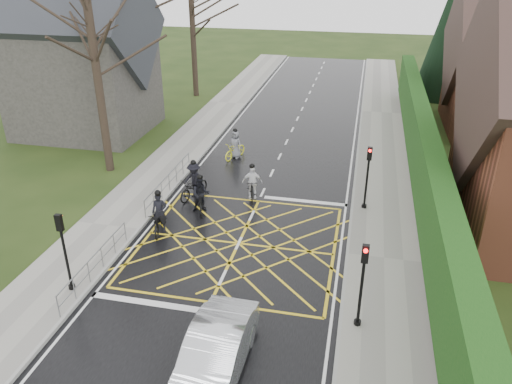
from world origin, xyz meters
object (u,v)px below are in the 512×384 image
at_px(cyclist_mid, 194,184).
at_px(car, 214,355).
at_px(cyclist_rear, 159,218).
at_px(cyclist_back, 201,198).
at_px(cyclist_lead, 235,148).
at_px(cyclist_front, 252,186).

bearing_deg(cyclist_mid, car, -48.25).
bearing_deg(cyclist_mid, cyclist_rear, -76.80).
height_order(cyclist_rear, cyclist_back, cyclist_rear).
relative_size(cyclist_rear, cyclist_lead, 1.08).
xyz_separation_m(cyclist_back, cyclist_front, (2.05, 1.84, -0.03)).
bearing_deg(cyclist_mid, cyclist_lead, 103.00).
xyz_separation_m(cyclist_front, cyclist_lead, (-2.15, 4.98, -0.06)).
bearing_deg(car, cyclist_front, 98.49).
relative_size(cyclist_rear, car, 0.46).
xyz_separation_m(cyclist_rear, cyclist_mid, (0.42, 3.48, 0.09)).
bearing_deg(cyclist_back, cyclist_front, 22.95).
distance_m(cyclist_lead, car, 16.77).
height_order(cyclist_rear, cyclist_front, cyclist_rear).
bearing_deg(cyclist_back, cyclist_mid, 101.13).
xyz_separation_m(cyclist_back, cyclist_mid, (-0.78, 1.34, 0.01)).
distance_m(cyclist_back, cyclist_lead, 6.82).
bearing_deg(cyclist_back, car, -88.61).
xyz_separation_m(cyclist_rear, cyclist_lead, (1.10, 8.96, -0.01)).
relative_size(cyclist_back, cyclist_front, 1.02).
distance_m(cyclist_rear, cyclist_back, 2.45).
xyz_separation_m(cyclist_mid, car, (4.33, -10.88, 0.02)).
distance_m(cyclist_mid, cyclist_front, 2.87).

